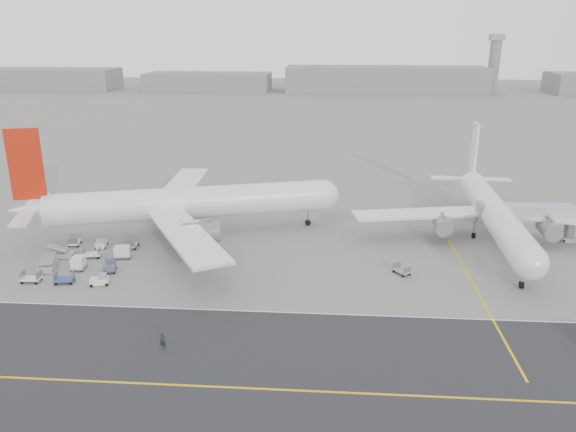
# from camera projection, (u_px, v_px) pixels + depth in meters

# --- Properties ---
(ground) EXTENTS (700.00, 700.00, 0.00)m
(ground) POSITION_uv_depth(u_px,v_px,m) (250.00, 303.00, 72.25)
(ground) COLOR gray
(ground) RESTS_ON ground
(taxiway) EXTENTS (220.00, 59.00, 0.03)m
(taxiway) POSITION_uv_depth(u_px,v_px,m) (276.00, 390.00, 54.88)
(taxiway) COLOR #2B2B2E
(taxiway) RESTS_ON ground
(horizon_buildings) EXTENTS (520.00, 28.00, 28.00)m
(horizon_buildings) POSITION_uv_depth(u_px,v_px,m) (366.00, 92.00, 316.14)
(horizon_buildings) COLOR gray
(horizon_buildings) RESTS_ON ground
(control_tower) EXTENTS (7.00, 7.00, 31.25)m
(control_tower) POSITION_uv_depth(u_px,v_px,m) (494.00, 62.00, 310.83)
(control_tower) COLOR gray
(control_tower) RESTS_ON ground
(airliner_a) EXTENTS (53.96, 52.82, 19.08)m
(airliner_a) POSITION_uv_depth(u_px,v_px,m) (182.00, 203.00, 95.07)
(airliner_a) COLOR silver
(airliner_a) RESTS_ON ground
(airliner_b) EXTENTS (46.85, 47.45, 16.36)m
(airliner_b) POSITION_uv_depth(u_px,v_px,m) (494.00, 212.00, 92.76)
(airliner_b) COLOR silver
(airliner_b) RESTS_ON ground
(jet_bridge) EXTENTS (16.64, 3.48, 6.28)m
(jet_bridge) POSITION_uv_depth(u_px,v_px,m) (528.00, 215.00, 92.73)
(jet_bridge) COLOR gray
(jet_bridge) RESTS_ON ground
(gse_cluster) EXTENTS (20.49, 23.86, 2.01)m
(gse_cluster) POSITION_uv_depth(u_px,v_px,m) (86.00, 264.00, 84.41)
(gse_cluster) COLOR gray
(gse_cluster) RESTS_ON ground
(stray_dolly) EXTENTS (2.67, 2.87, 1.51)m
(stray_dolly) POSITION_uv_depth(u_px,v_px,m) (402.00, 274.00, 80.86)
(stray_dolly) COLOR silver
(stray_dolly) RESTS_ON ground
(ground_crew_a) EXTENTS (0.70, 0.46, 1.92)m
(ground_crew_a) POSITION_uv_depth(u_px,v_px,m) (163.00, 341.00, 61.60)
(ground_crew_a) COLOR black
(ground_crew_a) RESTS_ON ground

